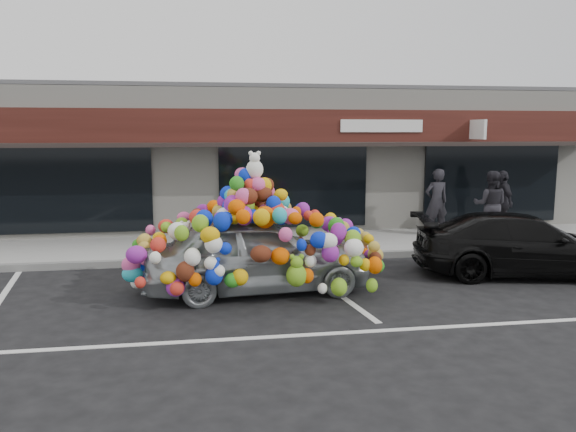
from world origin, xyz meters
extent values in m
plane|color=black|center=(0.00, 0.00, 0.00)|extent=(90.00, 90.00, 0.00)
cube|color=silver|center=(0.00, 8.50, 2.10)|extent=(24.00, 6.00, 4.20)
cube|color=#59595B|center=(0.00, 8.50, 4.25)|extent=(24.00, 6.00, 0.12)
cube|color=#33120E|center=(0.00, 5.42, 3.15)|extent=(24.00, 0.18, 0.90)
cube|color=black|center=(0.00, 4.90, 2.65)|extent=(24.00, 1.20, 0.10)
cube|color=white|center=(8.20, 4.95, 3.05)|extent=(0.08, 0.95, 0.55)
cube|color=white|center=(5.50, 5.30, 3.15)|extent=(2.40, 0.04, 0.35)
cube|color=black|center=(-3.00, 5.47, 1.45)|extent=(4.20, 0.12, 2.30)
cube|color=black|center=(3.00, 5.47, 1.45)|extent=(4.20, 0.12, 2.30)
cube|color=black|center=(9.00, 5.47, 1.45)|extent=(4.20, 0.12, 2.30)
cube|color=gray|center=(0.00, 4.00, 0.07)|extent=(26.00, 3.00, 0.15)
cube|color=slate|center=(0.00, 2.50, 0.07)|extent=(26.00, 0.18, 0.16)
cube|color=silver|center=(2.80, 0.20, 0.00)|extent=(0.73, 4.37, 0.01)
cube|color=silver|center=(2.00, -2.30, 0.00)|extent=(14.00, 0.12, 0.01)
imported|color=silver|center=(1.39, 0.12, 0.72)|extent=(2.07, 4.37, 1.44)
ellipsoid|color=#FD541A|center=(1.39, 0.12, 1.98)|extent=(1.43, 1.88, 1.08)
sphere|color=#FEF011|center=(2.87, -0.03, 1.04)|extent=(0.34, 0.34, 0.34)
sphere|color=#0F26E0|center=(1.99, -0.81, 0.55)|extent=(0.36, 0.36, 0.36)
sphere|color=green|center=(0.59, 1.04, 0.60)|extent=(0.30, 0.30, 0.30)
sphere|color=#DC557B|center=(1.39, 0.12, 2.47)|extent=(0.32, 0.32, 0.32)
sphere|color=#FF6406|center=(0.12, 0.22, 1.05)|extent=(0.30, 0.30, 0.30)
imported|color=black|center=(7.02, 0.49, 0.65)|extent=(2.65, 4.73, 1.29)
imported|color=black|center=(6.85, 4.48, 1.07)|extent=(0.70, 0.48, 1.83)
imported|color=black|center=(8.04, 3.71, 1.06)|extent=(1.10, 1.01, 1.81)
imported|color=#29262B|center=(8.63, 4.18, 1.04)|extent=(1.06, 0.48, 1.78)
camera|label=1|loc=(0.36, -10.11, 2.98)|focal=35.00mm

